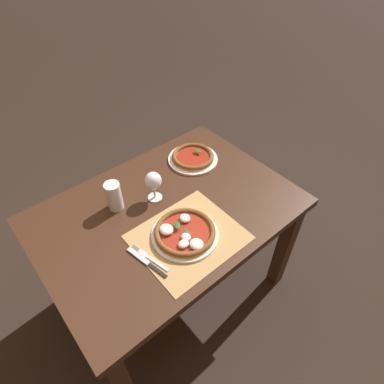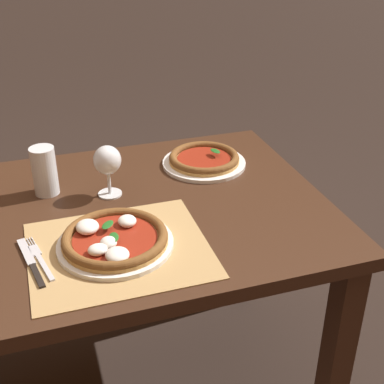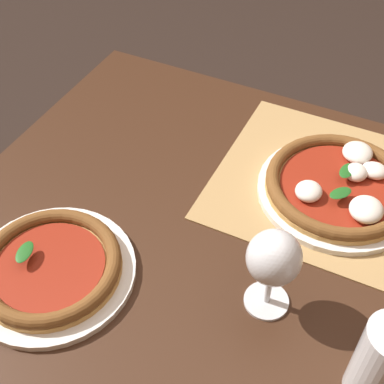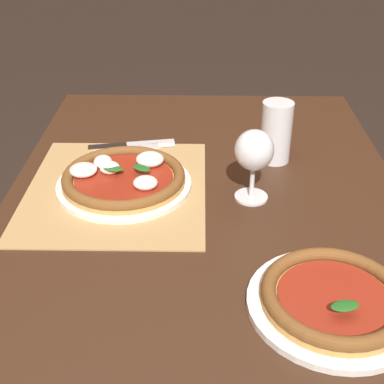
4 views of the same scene
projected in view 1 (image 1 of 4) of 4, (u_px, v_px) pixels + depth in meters
name	position (u px, v px, depth m)	size (l,w,h in m)	color
ground_plane	(173.00, 288.00, 2.02)	(24.00, 24.00, 0.00)	black
dining_table	(168.00, 224.00, 1.58)	(1.19, 0.85, 0.74)	#382114
paper_placemat	(188.00, 237.00, 1.38)	(0.44, 0.38, 0.00)	#A88451
pizza_near	(185.00, 233.00, 1.37)	(0.29, 0.29, 0.05)	silver
pizza_far	(193.00, 157.00, 1.75)	(0.27, 0.27, 0.04)	silver
wine_glass	(153.00, 182.00, 1.48)	(0.08, 0.08, 0.16)	silver
pint_glass	(114.00, 197.00, 1.46)	(0.07, 0.07, 0.15)	silver
fork	(149.00, 258.00, 1.30)	(0.06, 0.20, 0.00)	#B7B7BC
knife	(147.00, 262.00, 1.29)	(0.06, 0.21, 0.01)	black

